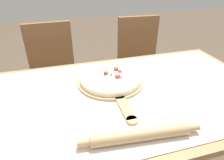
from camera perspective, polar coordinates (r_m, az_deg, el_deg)
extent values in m
cube|color=#A87F51|center=(1.01, 4.43, -4.63)|extent=(1.47, 0.85, 0.03)
cylinder|color=#A87F51|center=(1.53, -26.82, -12.05)|extent=(0.06, 0.06, 0.71)
cylinder|color=#A87F51|center=(1.78, 20.79, -4.27)|extent=(0.06, 0.06, 0.71)
cube|color=silver|center=(1.00, 4.47, -3.81)|extent=(1.39, 0.77, 0.00)
cylinder|color=tan|center=(1.08, -0.44, -0.33)|extent=(0.36, 0.36, 0.01)
cube|color=tan|center=(0.89, 3.74, -7.87)|extent=(0.04, 0.17, 0.01)
cylinder|color=tan|center=(0.83, 5.76, -11.41)|extent=(0.05, 0.05, 0.01)
cylinder|color=beige|center=(1.08, -0.44, 0.31)|extent=(0.33, 0.33, 0.02)
torus|color=beige|center=(1.07, -0.44, 0.68)|extent=(0.33, 0.33, 0.02)
cylinder|color=white|center=(1.07, -0.44, 0.75)|extent=(0.29, 0.29, 0.00)
ellipsoid|color=red|center=(1.12, 2.28, 2.56)|extent=(0.02, 0.02, 0.01)
ellipsoid|color=red|center=(1.14, 1.40, 3.29)|extent=(0.03, 0.03, 0.02)
ellipsoid|color=red|center=(1.10, -1.77, 2.08)|extent=(0.03, 0.03, 0.02)
ellipsoid|color=red|center=(1.07, 1.61, 1.12)|extent=(0.03, 0.03, 0.02)
cube|color=#387533|center=(1.08, -2.03, 1.29)|extent=(0.01, 0.01, 0.01)
cube|color=#387533|center=(1.12, -1.18, 2.44)|extent=(0.01, 0.01, 0.01)
cube|color=#387533|center=(1.08, -0.49, 1.15)|extent=(0.01, 0.01, 0.01)
cube|color=#387533|center=(1.07, 2.66, 0.88)|extent=(0.01, 0.01, 0.01)
cube|color=#387533|center=(1.09, -0.21, 1.56)|extent=(0.01, 0.01, 0.01)
cylinder|color=tan|center=(0.75, 8.23, -15.25)|extent=(0.37, 0.08, 0.05)
cylinder|color=tan|center=(0.73, -8.15, -17.35)|extent=(0.05, 0.03, 0.03)
cylinder|color=tan|center=(0.83, 22.19, -12.46)|extent=(0.05, 0.03, 0.03)
cube|color=brown|center=(1.72, -15.81, -0.65)|extent=(0.42, 0.42, 0.02)
cube|color=brown|center=(1.79, -17.34, 8.58)|extent=(0.38, 0.05, 0.44)
cylinder|color=brown|center=(1.73, -19.60, -10.81)|extent=(0.04, 0.04, 0.45)
cylinder|color=brown|center=(1.73, -8.96, -9.06)|extent=(0.04, 0.04, 0.45)
cylinder|color=brown|center=(1.98, -19.86, -4.96)|extent=(0.04, 0.04, 0.45)
cylinder|color=brown|center=(1.99, -10.71, -3.47)|extent=(0.04, 0.04, 0.45)
cube|color=brown|center=(1.86, 8.68, 2.71)|extent=(0.42, 0.42, 0.02)
cube|color=brown|center=(1.93, 7.33, 11.26)|extent=(0.38, 0.06, 0.44)
cylinder|color=brown|center=(1.81, 5.08, -6.66)|extent=(0.04, 0.04, 0.45)
cylinder|color=brown|center=(1.92, 14.29, -5.24)|extent=(0.04, 0.04, 0.45)
cylinder|color=brown|center=(2.07, 2.50, -1.48)|extent=(0.04, 0.04, 0.45)
cylinder|color=brown|center=(2.16, 10.73, -0.49)|extent=(0.04, 0.04, 0.45)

